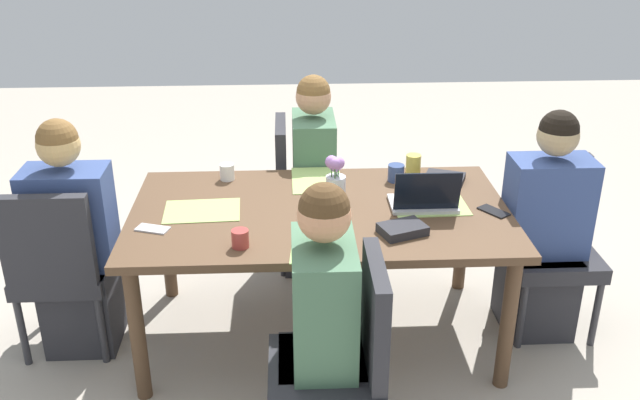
% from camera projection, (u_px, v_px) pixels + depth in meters
% --- Properties ---
extents(ground_plane, '(10.00, 10.00, 0.00)m').
position_uv_depth(ground_plane, '(320.00, 334.00, 3.70)').
color(ground_plane, '#B2A899').
extents(dining_table, '(1.83, 1.04, 0.73)m').
position_uv_depth(dining_table, '(320.00, 223.00, 3.43)').
color(dining_table, brown).
rests_on(dining_table, ground_plane).
extents(chair_far_left_near, '(0.44, 0.44, 0.90)m').
position_uv_depth(chair_far_left_near, '(344.00, 354.00, 2.73)').
color(chair_far_left_near, '#2D2D33').
rests_on(chair_far_left_near, ground_plane).
extents(person_far_left_near, '(0.36, 0.40, 1.19)m').
position_uv_depth(person_far_left_near, '(324.00, 340.00, 2.77)').
color(person_far_left_near, '#2D2D33').
rests_on(person_far_left_near, ground_plane).
extents(chair_head_right_left_mid, '(0.44, 0.44, 0.90)m').
position_uv_depth(chair_head_right_left_mid, '(59.00, 263.00, 3.39)').
color(chair_head_right_left_mid, '#2D2D33').
rests_on(chair_head_right_left_mid, ground_plane).
extents(person_head_right_left_mid, '(0.40, 0.36, 1.19)m').
position_uv_depth(person_head_right_left_mid, '(75.00, 250.00, 3.45)').
color(person_head_right_left_mid, '#2D2D33').
rests_on(person_head_right_left_mid, ground_plane).
extents(chair_near_left_far, '(0.44, 0.44, 0.90)m').
position_uv_depth(chair_near_left_far, '(301.00, 186.00, 4.23)').
color(chair_near_left_far, '#2D2D33').
rests_on(chair_near_left_far, ground_plane).
extents(person_near_left_far, '(0.36, 0.40, 1.19)m').
position_uv_depth(person_near_left_far, '(314.00, 186.00, 4.17)').
color(person_near_left_far, '#2D2D33').
rests_on(person_near_left_far, ground_plane).
extents(chair_head_left_right_near, '(0.44, 0.44, 0.90)m').
position_uv_depth(chair_head_left_right_near, '(549.00, 235.00, 3.65)').
color(chair_head_left_right_near, '#2D2D33').
rests_on(chair_head_left_right_near, ground_plane).
extents(person_head_left_right_near, '(0.40, 0.36, 1.19)m').
position_uv_depth(person_head_left_right_near, '(543.00, 237.00, 3.57)').
color(person_head_left_right_near, '#2D2D33').
rests_on(person_head_left_right_near, ground_plane).
extents(flower_vase, '(0.10, 0.10, 0.25)m').
position_uv_depth(flower_vase, '(335.00, 178.00, 3.41)').
color(flower_vase, silver).
rests_on(flower_vase, dining_table).
extents(placemat_far_left_near, '(0.29, 0.38, 0.00)m').
position_uv_depth(placemat_far_left_near, '(322.00, 244.00, 3.07)').
color(placemat_far_left_near, '#9EBC66').
rests_on(placemat_far_left_near, dining_table).
extents(placemat_head_right_left_mid, '(0.37, 0.28, 0.00)m').
position_uv_depth(placemat_head_right_left_mid, '(202.00, 211.00, 3.38)').
color(placemat_head_right_left_mid, '#9EBC66').
rests_on(placemat_head_right_left_mid, dining_table).
extents(placemat_near_left_far, '(0.26, 0.36, 0.00)m').
position_uv_depth(placemat_near_left_far, '(317.00, 180.00, 3.73)').
color(placemat_near_left_far, '#9EBC66').
rests_on(placemat_near_left_far, dining_table).
extents(placemat_head_left_right_near, '(0.37, 0.27, 0.00)m').
position_uv_depth(placemat_head_left_right_near, '(430.00, 205.00, 3.44)').
color(placemat_head_left_right_near, '#9EBC66').
rests_on(placemat_head_left_right_near, dining_table).
extents(laptop_head_left_right_near, '(0.32, 0.22, 0.21)m').
position_uv_depth(laptop_head_left_right_near, '(424.00, 200.00, 3.39)').
color(laptop_head_left_right_near, silver).
rests_on(laptop_head_left_right_near, dining_table).
extents(coffee_mug_near_left, '(0.08, 0.08, 0.08)m').
position_uv_depth(coffee_mug_near_left, '(240.00, 239.00, 3.04)').
color(coffee_mug_near_left, '#AD3D38').
rests_on(coffee_mug_near_left, dining_table).
extents(coffee_mug_near_right, '(0.08, 0.08, 0.10)m').
position_uv_depth(coffee_mug_near_right, '(413.00, 164.00, 3.81)').
color(coffee_mug_near_right, '#DBC64C').
rests_on(coffee_mug_near_right, dining_table).
extents(coffee_mug_centre_left, '(0.09, 0.09, 0.09)m').
position_uv_depth(coffee_mug_centre_left, '(396.00, 173.00, 3.71)').
color(coffee_mug_centre_left, '#33477A').
rests_on(coffee_mug_centre_left, dining_table).
extents(coffee_mug_centre_right, '(0.08, 0.08, 0.09)m').
position_uv_depth(coffee_mug_centre_right, '(227.00, 172.00, 3.72)').
color(coffee_mug_centre_right, white).
rests_on(coffee_mug_centre_right, dining_table).
extents(book_red_cover, '(0.24, 0.20, 0.04)m').
position_uv_depth(book_red_cover, '(445.00, 178.00, 3.71)').
color(book_red_cover, '#28282D').
rests_on(book_red_cover, dining_table).
extents(book_blue_cover, '(0.24, 0.20, 0.04)m').
position_uv_depth(book_blue_cover, '(403.00, 229.00, 3.16)').
color(book_blue_cover, '#28282D').
rests_on(book_blue_cover, dining_table).
extents(phone_black, '(0.14, 0.16, 0.01)m').
position_uv_depth(phone_black, '(494.00, 211.00, 3.37)').
color(phone_black, black).
rests_on(phone_black, dining_table).
extents(phone_silver, '(0.17, 0.12, 0.01)m').
position_uv_depth(phone_silver, '(153.00, 229.00, 3.20)').
color(phone_silver, silver).
rests_on(phone_silver, dining_table).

